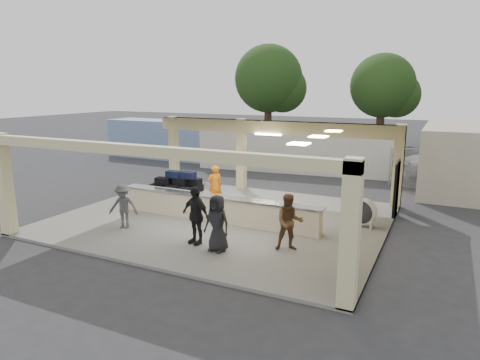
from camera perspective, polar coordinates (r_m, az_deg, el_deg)
The scene contains 16 objects.
ground at distance 16.66m, azimuth -2.29°, elevation -5.31°, with size 120.00×120.00×0.00m, color #2A2A2D.
pavilion at distance 16.79m, azimuth -0.61°, elevation -0.41°, with size 12.01×10.00×3.55m.
baggage_counter at distance 16.08m, azimuth -3.15°, elevation -3.80°, with size 8.20×0.58×0.98m.
luggage_cart at distance 18.06m, azimuth -8.25°, elevation -1.03°, with size 2.61×1.62×1.52m.
drum_fan at distance 16.02m, azimuth 16.17°, elevation -4.11°, with size 0.97×0.59×1.02m.
baggage_handler at distance 17.88m, azimuth -3.37°, elevation -0.83°, with size 0.65×0.36×1.78m, color orange.
passenger_a at distance 13.21m, azimuth 6.60°, elevation -5.62°, with size 0.86×0.38×1.78m, color brown.
passenger_b at distance 13.72m, azimuth -5.97°, elevation -4.68°, with size 1.11×0.40×1.89m, color black.
passenger_c at distance 15.73m, azimuth -15.29°, elevation -3.39°, with size 1.04×0.36×1.60m, color #48494D.
passenger_d at distance 13.08m, azimuth -3.06°, elevation -5.77°, with size 0.86×0.35×1.76m, color black.
car_white_a at distance 26.72m, azimuth 27.10°, elevation 1.71°, with size 2.55×5.38×1.54m, color silver.
car_dark at distance 29.46m, azimuth 21.16°, elevation 2.86°, with size 1.38×3.92×1.31m, color black.
container_white at distance 26.48m, azimuth 7.10°, elevation 3.95°, with size 11.59×2.32×2.51m, color silver.
container_blue at distance 31.23m, azimuth -8.66°, elevation 5.33°, with size 10.42×2.50×2.71m, color #7F9CCB.
tree_left at distance 41.08m, azimuth 4.32°, elevation 12.97°, with size 6.60×6.30×9.00m.
tree_mid at distance 40.48m, azimuth 18.95°, elevation 11.48°, with size 6.00×5.60×8.00m.
Camera 1 is at (7.55, -13.98, 5.01)m, focal length 32.00 mm.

